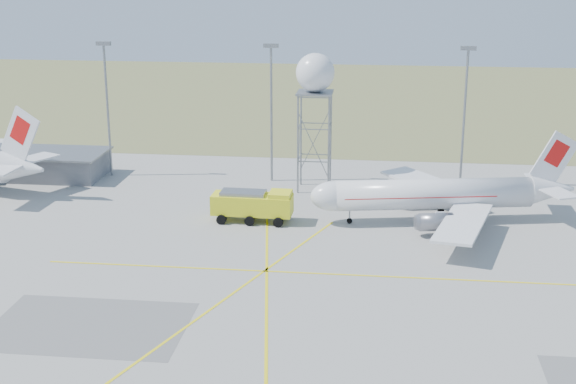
# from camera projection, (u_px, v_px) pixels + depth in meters

# --- Properties ---
(grass_strip) EXTENTS (400.00, 120.00, 0.03)m
(grass_strip) POSITION_uv_depth(u_px,v_px,m) (356.00, 98.00, 190.56)
(grass_strip) COLOR #5D6437
(grass_strip) RESTS_ON ground
(building_grey) EXTENTS (19.00, 10.00, 3.90)m
(building_grey) POSITION_uv_depth(u_px,v_px,m) (44.00, 164.00, 122.67)
(building_grey) COLOR gray
(building_grey) RESTS_ON ground
(mast_a) EXTENTS (2.20, 0.50, 20.50)m
(mast_a) POSITION_uv_depth(u_px,v_px,m) (107.00, 98.00, 120.58)
(mast_a) COLOR gray
(mast_a) RESTS_ON ground
(mast_b) EXTENTS (2.20, 0.50, 20.50)m
(mast_b) POSITION_uv_depth(u_px,v_px,m) (271.00, 101.00, 117.79)
(mast_b) COLOR gray
(mast_b) RESTS_ON ground
(mast_c) EXTENTS (2.20, 0.50, 20.50)m
(mast_c) POSITION_uv_depth(u_px,v_px,m) (465.00, 105.00, 114.67)
(mast_c) COLOR gray
(mast_c) RESTS_ON ground
(airliner_main) EXTENTS (34.08, 32.67, 11.64)m
(airliner_main) POSITION_uv_depth(u_px,v_px,m) (437.00, 195.00, 101.68)
(airliner_main) COLOR silver
(airliner_main) RESTS_ON ground
(radar_tower) EXTENTS (5.44, 5.44, 19.70)m
(radar_tower) POSITION_uv_depth(u_px,v_px,m) (315.00, 114.00, 113.61)
(radar_tower) COLOR gray
(radar_tower) RESTS_ON ground
(fire_truck) EXTENTS (10.35, 4.38, 4.10)m
(fire_truck) POSITION_uv_depth(u_px,v_px,m) (254.00, 207.00, 102.09)
(fire_truck) COLOR yellow
(fire_truck) RESTS_ON ground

